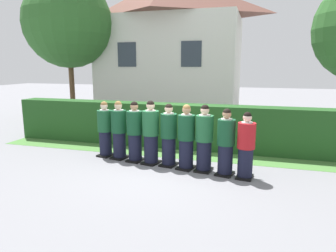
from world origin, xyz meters
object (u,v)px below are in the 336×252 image
at_px(student_front_row_4, 169,137).
at_px(student_front_row_5, 186,139).
at_px(student_front_row_6, 204,140).
at_px(student_front_row_7, 226,144).
at_px(student_front_row_0, 105,130).
at_px(student_front_row_2, 135,133).
at_px(student_front_row_1, 119,131).
at_px(student_front_row_3, 151,134).
at_px(student_in_red_blazer, 246,147).

bearing_deg(student_front_row_4, student_front_row_5, -13.71).
relative_size(student_front_row_6, student_front_row_7, 1.04).
bearing_deg(student_front_row_6, student_front_row_4, 170.42).
relative_size(student_front_row_0, student_front_row_4, 0.97).
relative_size(student_front_row_2, student_front_row_4, 1.01).
xyz_separation_m(student_front_row_1, student_front_row_7, (2.97, -0.50, -0.01)).
relative_size(student_front_row_4, student_front_row_7, 1.02).
bearing_deg(student_front_row_1, student_front_row_5, -9.57).
xyz_separation_m(student_front_row_2, student_front_row_7, (2.46, -0.39, -0.02)).
bearing_deg(student_front_row_4, student_front_row_7, -10.97).
xyz_separation_m(student_front_row_3, student_in_red_blazer, (2.43, -0.40, -0.06)).
height_order(student_front_row_2, student_front_row_7, student_front_row_2).
bearing_deg(student_front_row_2, student_front_row_3, -9.65).
bearing_deg(student_front_row_7, student_front_row_6, 166.60).
bearing_deg(student_front_row_6, student_front_row_2, 172.06).
height_order(student_front_row_1, student_front_row_4, student_front_row_4).
bearing_deg(student_front_row_7, student_front_row_4, 169.03).
relative_size(student_front_row_3, student_in_red_blazer, 1.08).
bearing_deg(student_front_row_4, student_front_row_1, 171.80).
relative_size(student_front_row_2, student_front_row_5, 1.00).
bearing_deg(student_front_row_2, student_front_row_5, -8.83).
xyz_separation_m(student_front_row_3, student_front_row_6, (1.44, -0.19, -0.01)).
height_order(student_front_row_0, student_front_row_4, student_front_row_4).
relative_size(student_front_row_6, student_in_red_blazer, 1.06).
relative_size(student_front_row_5, student_front_row_7, 1.02).
xyz_separation_m(student_front_row_0, student_front_row_4, (1.98, -0.32, 0.02)).
height_order(student_front_row_1, student_front_row_7, student_front_row_1).
xyz_separation_m(student_front_row_1, student_front_row_4, (1.49, -0.22, 0.00)).
distance_m(student_front_row_0, student_front_row_6, 2.96).
xyz_separation_m(student_front_row_2, student_front_row_3, (0.49, -0.08, 0.02)).
xyz_separation_m(student_front_row_7, student_in_red_blazer, (0.46, -0.09, -0.02)).
bearing_deg(student_front_row_4, student_front_row_2, 173.65).
distance_m(student_front_row_1, student_front_row_6, 2.47).
distance_m(student_front_row_3, student_front_row_6, 1.45).
relative_size(student_front_row_1, student_front_row_6, 0.98).
height_order(student_front_row_5, student_front_row_7, student_front_row_5).
relative_size(student_front_row_0, student_front_row_2, 0.97).
bearing_deg(student_front_row_2, student_front_row_0, 168.31).
xyz_separation_m(student_front_row_0, student_front_row_5, (2.46, -0.43, 0.03)).
distance_m(student_front_row_4, student_front_row_5, 0.50).
bearing_deg(student_front_row_7, student_front_row_5, 170.41).
bearing_deg(student_front_row_1, student_front_row_0, 168.29).
height_order(student_front_row_7, student_in_red_blazer, student_front_row_7).
distance_m(student_front_row_3, student_front_row_4, 0.50).
xyz_separation_m(student_front_row_4, student_front_row_7, (1.48, -0.29, -0.01)).
xyz_separation_m(student_front_row_1, student_front_row_2, (0.51, -0.11, 0.01)).
relative_size(student_front_row_4, student_front_row_5, 0.99).
bearing_deg(student_front_row_4, student_front_row_3, 176.93).
xyz_separation_m(student_front_row_2, student_front_row_4, (0.98, -0.11, -0.01)).
relative_size(student_front_row_1, student_front_row_3, 0.96).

